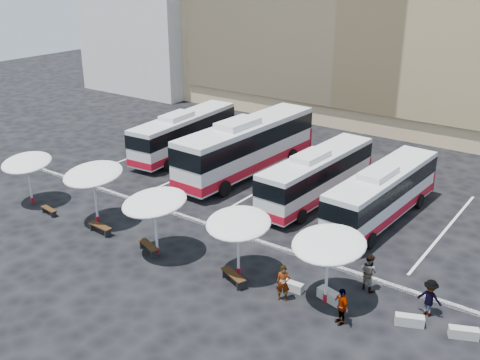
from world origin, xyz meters
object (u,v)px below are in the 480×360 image
Objects in this scene: passenger_1 at (369,272)px; sunshade_0 at (27,163)px; wood_bench_0 at (49,210)px; conc_bench_2 at (409,320)px; bus_1 at (247,145)px; wood_bench_2 at (149,246)px; sunshade_2 at (154,203)px; passenger_2 at (341,306)px; passenger_3 at (430,298)px; wood_bench_1 at (100,227)px; conc_bench_0 at (292,286)px; bus_2 at (317,175)px; sunshade_1 at (93,174)px; wood_bench_3 at (233,276)px; bus_3 at (383,193)px; sunshade_3 at (238,224)px; bus_0 at (185,132)px; sunshade_4 at (329,245)px; conc_bench_1 at (331,296)px; conc_bench_3 at (464,333)px; passenger_0 at (283,283)px.

sunshade_0 is at bearing 26.54° from passenger_1.
wood_bench_0 is 1.13× the size of conc_bench_2.
wood_bench_2 is (2.59, -12.85, -1.76)m from bus_1.
sunshade_2 is 10.78m from passenger_2.
wood_bench_1 is at bearing 10.14° from passenger_3.
conc_bench_0 reaches higher than wood_bench_0.
sunshade_1 is at bearing -127.47° from bus_2.
bus_3 is at bearing 74.63° from wood_bench_3.
sunshade_1 reaches higher than sunshade_0.
sunshade_0 is 2.31× the size of wood_bench_3.
wood_bench_0 is (-13.50, -1.10, -2.50)m from sunshade_3.
bus_0 is 25.37m from conc_bench_2.
wood_bench_1 is (-12.25, -11.02, -1.38)m from bus_3.
sunshade_4 reaches higher than wood_bench_1.
passenger_3 is (5.88, 1.80, 0.66)m from conc_bench_0.
conc_bench_1 reaches higher than conc_bench_2.
conc_bench_2 is at bearing 5.77° from conc_bench_1.
sunshade_2 is (3.08, -12.70, 0.86)m from bus_1.
conc_bench_1 is at bearing 5.27° from wood_bench_0.
bus_3 is 9.72m from conc_bench_1.
wood_bench_3 reaches higher than conc_bench_2.
conc_bench_2 is 1.41m from passenger_3.
sunshade_1 is at bearing 172.25° from sunshade_2.
sunshade_2 reaches higher than sunshade_0.
sunshade_2 reaches higher than wood_bench_3.
sunshade_4 is at bearing 173.48° from passenger_2.
wood_bench_0 is 0.74× the size of passenger_1.
bus_3 reaches higher than passenger_3.
sunshade_0 is at bearing -176.29° from conc_bench_2.
wood_bench_0 is at bearing 28.91° from passenger_1.
sunshade_2 is 1.16× the size of sunshade_4.
bus_3 is 8.22× the size of conc_bench_1.
wood_bench_0 is (-3.26, -1.00, -2.74)m from sunshade_1.
wood_bench_0 is 1.14× the size of conc_bench_3.
bus_1 reaches higher than sunshade_1.
wood_bench_3 is 1.51× the size of conc_bench_0.
bus_3 reaches higher than sunshade_0.
passenger_2 is (3.02, -0.99, 0.64)m from conc_bench_0.
passenger_2 is (1.09, -1.24, 0.60)m from conc_bench_1.
passenger_0 reaches higher than wood_bench_1.
sunshade_1 is at bearing 5.34° from sunshade_0.
bus_0 is 6.72× the size of wood_bench_1.
sunshade_4 is (1.37, -9.64, 1.18)m from bus_3.
passenger_2 is (2.93, -0.06, -0.03)m from passenger_0.
conc_bench_2 is 5.66m from passenger_0.
wood_bench_3 is 8.28m from conc_bench_2.
sunshade_3 is at bearing -172.32° from conc_bench_3.
conc_bench_2 is at bearing -32.05° from bus_1.
conc_bench_0 is at bearing 55.09° from passenger_1.
sunshade_4 is at bearing 2.00° from sunshade_1.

